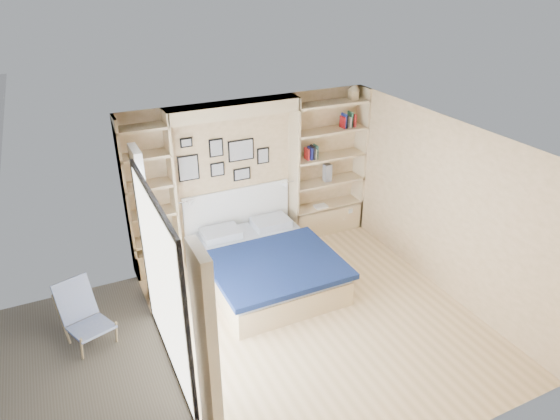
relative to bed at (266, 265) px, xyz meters
name	(u,v)px	position (x,y,z in m)	size (l,w,h in m)	color
ground	(316,318)	(0.25, -1.11, -0.28)	(4.50, 4.50, 0.00)	#E2BD89
room_shell	(245,207)	(-0.14, 0.42, 0.79)	(4.50, 4.50, 4.50)	#D3AF82
bed	(266,265)	(0.00, 0.00, 0.00)	(1.80, 2.25, 1.07)	tan
photo_gallery	(223,159)	(-0.20, 1.12, 1.32)	(1.48, 0.02, 0.82)	black
reading_lamps	(239,193)	(-0.05, 0.89, 0.82)	(1.92, 0.12, 0.15)	silver
shelf_decor	(318,142)	(1.38, 0.96, 1.41)	(3.59, 0.23, 2.03)	#A51E1E
deck	(24,411)	(-3.35, -1.11, -0.28)	(3.20, 4.00, 0.05)	brown
deck_chair	(83,314)	(-2.58, -0.19, 0.09)	(0.68, 0.89, 0.79)	tan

